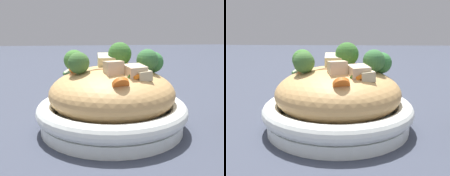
% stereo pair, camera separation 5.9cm
% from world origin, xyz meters
% --- Properties ---
extents(ground_plane, '(3.00, 3.00, 0.00)m').
position_xyz_m(ground_plane, '(0.00, 0.00, 0.00)').
color(ground_plane, '#373C4A').
extents(serving_bowl, '(0.29, 0.29, 0.06)m').
position_xyz_m(serving_bowl, '(0.00, 0.00, 0.03)').
color(serving_bowl, white).
rests_on(serving_bowl, ground_plane).
extents(noodle_heap, '(0.24, 0.24, 0.10)m').
position_xyz_m(noodle_heap, '(-0.00, -0.00, 0.07)').
color(noodle_heap, tan).
rests_on(noodle_heap, serving_bowl).
extents(broccoli_florets, '(0.21, 0.11, 0.07)m').
position_xyz_m(broccoli_florets, '(0.01, 0.02, 0.13)').
color(broccoli_florets, '#A0C379').
rests_on(broccoli_florets, serving_bowl).
extents(carrot_coins, '(0.13, 0.14, 0.04)m').
position_xyz_m(carrot_coins, '(-0.01, -0.03, 0.12)').
color(carrot_coins, orange).
rests_on(carrot_coins, serving_bowl).
extents(zucchini_slices, '(0.19, 0.14, 0.04)m').
position_xyz_m(zucchini_slices, '(0.01, 0.02, 0.11)').
color(zucchini_slices, beige).
rests_on(zucchini_slices, serving_bowl).
extents(chicken_chunks, '(0.09, 0.11, 0.04)m').
position_xyz_m(chicken_chunks, '(0.01, -0.02, 0.12)').
color(chicken_chunks, beige).
rests_on(chicken_chunks, serving_bowl).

